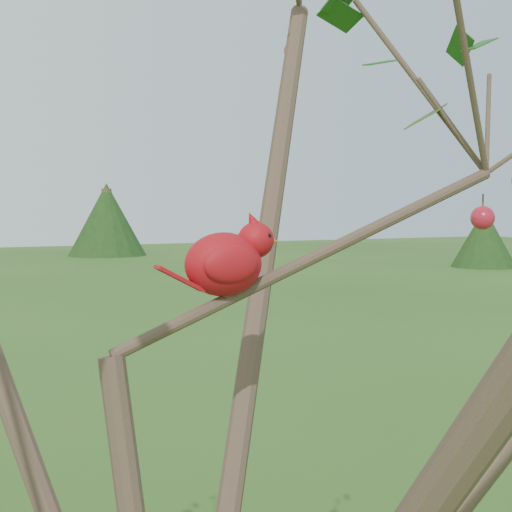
{
  "coord_description": "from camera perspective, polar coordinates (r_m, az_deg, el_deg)",
  "views": [
    {
      "loc": [
        -0.29,
        -0.81,
        2.14
      ],
      "look_at": [
        0.16,
        0.09,
        2.08
      ],
      "focal_mm": 50.0,
      "sensor_mm": 36.0,
      "label": 1
    }
  ],
  "objects": [
    {
      "name": "crabapple_tree",
      "position": [
        0.85,
        -4.55,
        2.29
      ],
      "size": [
        2.35,
        2.05,
        2.95
      ],
      "color": "#3B2C20",
      "rests_on": "ground"
    },
    {
      "name": "cardinal",
      "position": [
        0.99,
        -2.28,
        -0.38
      ],
      "size": [
        0.18,
        0.09,
        0.13
      ],
      "rotation": [
        0.0,
        0.0,
        -0.01
      ],
      "color": "red",
      "rests_on": "ground"
    }
  ]
}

